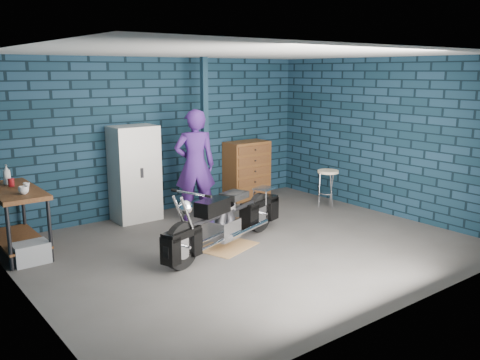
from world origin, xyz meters
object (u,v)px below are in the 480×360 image
object	(u,v)px
workbench	(17,221)
locker	(135,174)
person	(195,165)
shop_stool	(327,189)
storage_bin	(31,253)
tool_chest	(247,170)
motorcycle	(227,214)

from	to	relation	value
workbench	locker	size ratio (longest dim) A/B	0.88
person	shop_stool	xyz separation A→B (m)	(2.33, -0.83, -0.58)
storage_bin	person	bearing A→B (deg)	7.95
locker	shop_stool	size ratio (longest dim) A/B	2.28
storage_bin	locker	distance (m)	2.32
locker	tool_chest	xyz separation A→B (m)	(2.39, 0.00, -0.23)
locker	person	bearing A→B (deg)	-35.99
tool_chest	shop_stool	bearing A→B (deg)	-62.11
tool_chest	shop_stool	xyz separation A→B (m)	(0.75, -1.42, -0.22)
storage_bin	tool_chest	world-z (taller)	tool_chest
workbench	motorcycle	world-z (taller)	motorcycle
workbench	person	xyz separation A→B (m)	(2.82, -0.11, 0.48)
person	tool_chest	size ratio (longest dim) A/B	1.65
workbench	tool_chest	size ratio (longest dim) A/B	1.24
storage_bin	shop_stool	bearing A→B (deg)	-4.91
person	tool_chest	distance (m)	1.72
workbench	locker	world-z (taller)	locker
storage_bin	shop_stool	world-z (taller)	shop_stool
motorcycle	locker	xyz separation A→B (m)	(-0.41, 2.04, 0.31)
workbench	motorcycle	size ratio (longest dim) A/B	0.64
shop_stool	workbench	bearing A→B (deg)	169.65
tool_chest	workbench	bearing A→B (deg)	-173.77
locker	storage_bin	bearing A→B (deg)	-153.82
workbench	motorcycle	distance (m)	2.88
tool_chest	shop_stool	size ratio (longest dim) A/B	1.63
motorcycle	shop_stool	size ratio (longest dim) A/B	3.15
person	tool_chest	bearing A→B (deg)	-135.73
tool_chest	locker	bearing A→B (deg)	180.00
shop_stool	person	bearing A→B (deg)	160.32
workbench	locker	distance (m)	2.10
workbench	motorcycle	bearing A→B (deg)	-32.75
person	shop_stool	size ratio (longest dim) A/B	2.68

